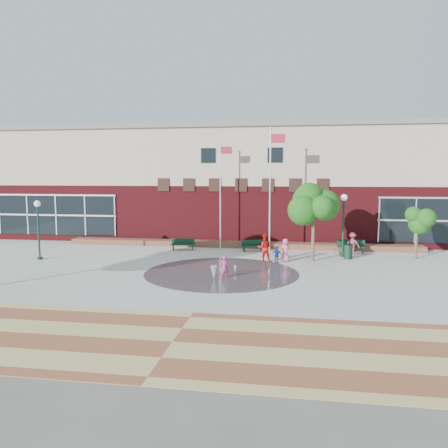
# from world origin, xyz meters

# --- Properties ---
(ground) EXTENTS (120.00, 120.00, 0.00)m
(ground) POSITION_xyz_m (0.00, 0.00, 0.00)
(ground) COLOR #666056
(ground) RESTS_ON ground
(plaza_concrete) EXTENTS (46.00, 18.00, 0.01)m
(plaza_concrete) POSITION_xyz_m (0.00, 4.00, 0.00)
(plaza_concrete) COLOR #A8A8A0
(plaza_concrete) RESTS_ON ground
(paver_band) EXTENTS (46.00, 6.00, 0.01)m
(paver_band) POSITION_xyz_m (0.00, -7.00, 0.00)
(paver_band) COLOR #965034
(paver_band) RESTS_ON ground
(splash_pad) EXTENTS (8.40, 8.40, 0.01)m
(splash_pad) POSITION_xyz_m (0.00, 3.00, 0.00)
(splash_pad) COLOR #383A3D
(splash_pad) RESTS_ON ground
(library_building) EXTENTS (44.40, 10.40, 9.20)m
(library_building) POSITION_xyz_m (0.00, 17.48, 4.64)
(library_building) COLOR #591016
(library_building) RESTS_ON ground
(flower_bed) EXTENTS (26.00, 1.20, 0.40)m
(flower_bed) POSITION_xyz_m (0.00, 11.60, 0.00)
(flower_bed) COLOR #9F2435
(flower_bed) RESTS_ON ground
(flagpole_left) EXTENTS (0.91, 0.16, 7.78)m
(flagpole_left) POSITION_xyz_m (-1.29, 11.00, 4.33)
(flagpole_left) COLOR white
(flagpole_left) RESTS_ON ground
(flagpole_right) EXTENTS (1.06, 0.17, 8.54)m
(flagpole_right) POSITION_xyz_m (2.35, 9.47, 4.77)
(flagpole_right) COLOR white
(flagpole_right) RESTS_ON ground
(lamp_left) EXTENTS (0.40, 0.40, 3.76)m
(lamp_left) POSITION_xyz_m (-11.99, 5.04, 2.33)
(lamp_left) COLOR #143222
(lamp_left) RESTS_ON ground
(lamp_right) EXTENTS (0.44, 0.44, 4.11)m
(lamp_right) POSITION_xyz_m (7.11, 8.95, 2.55)
(lamp_right) COLOR #143222
(lamp_right) RESTS_ON ground
(bench_left) EXTENTS (1.70, 0.68, 0.83)m
(bench_left) POSITION_xyz_m (-3.84, 9.76, 0.27)
(bench_left) COLOR #143222
(bench_left) RESTS_ON ground
(bench_mid) EXTENTS (1.65, 0.96, 0.80)m
(bench_mid) POSITION_xyz_m (1.15, 10.05, 0.26)
(bench_mid) COLOR #143222
(bench_mid) RESTS_ON ground
(bench_right) EXTENTS (1.88, 0.65, 0.93)m
(bench_right) POSITION_xyz_m (7.83, 10.32, 0.30)
(bench_right) COLOR #143222
(bench_right) RESTS_ON ground
(trash_can) EXTENTS (0.59, 0.59, 0.97)m
(trash_can) POSITION_xyz_m (7.38, 8.21, 0.49)
(trash_can) COLOR #143222
(trash_can) RESTS_ON ground
(tree_mid) EXTENTS (2.80, 2.80, 4.73)m
(tree_mid) POSITION_xyz_m (5.10, 7.16, 3.45)
(tree_mid) COLOR #4B3E2A
(tree_mid) RESTS_ON ground
(tree_small_right) EXTENTS (1.96, 1.96, 3.35)m
(tree_small_right) POSITION_xyz_m (11.64, 8.84, 2.45)
(tree_small_right) COLOR #4B3E2A
(tree_small_right) RESTS_ON ground
(water_jet_a) EXTENTS (0.36, 0.36, 0.70)m
(water_jet_a) POSITION_xyz_m (-0.14, 1.45, 0.00)
(water_jet_a) COLOR white
(water_jet_a) RESTS_ON ground
(water_jet_b) EXTENTS (0.18, 0.18, 0.40)m
(water_jet_b) POSITION_xyz_m (0.76, 3.04, 0.00)
(water_jet_b) COLOR white
(water_jet_b) RESTS_ON ground
(child_splash) EXTENTS (0.51, 0.41, 1.20)m
(child_splash) POSITION_xyz_m (0.35, 1.75, 0.60)
(child_splash) COLOR #C53980
(child_splash) RESTS_ON ground
(adult_red) EXTENTS (0.93, 0.76, 1.76)m
(adult_red) POSITION_xyz_m (2.15, 6.45, 0.88)
(adult_red) COLOR red
(adult_red) RESTS_ON ground
(adult_pink) EXTENTS (0.79, 0.61, 1.44)m
(adult_pink) POSITION_xyz_m (3.42, 6.70, 0.72)
(adult_pink) COLOR #E75493
(adult_pink) RESTS_ON ground
(child_blue) EXTENTS (0.66, 0.52, 1.04)m
(child_blue) POSITION_xyz_m (2.92, 6.15, 0.52)
(child_blue) COLOR #1629A2
(child_blue) RESTS_ON ground
(person_bench) EXTENTS (1.01, 0.61, 1.53)m
(person_bench) POSITION_xyz_m (7.82, 9.73, 0.76)
(person_bench) COLOR #BF394E
(person_bench) RESTS_ON ground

